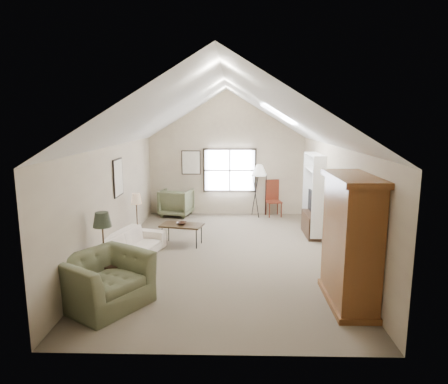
{
  "coord_description": "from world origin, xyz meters",
  "views": [
    {
      "loc": [
        0.22,
        -8.84,
        3.12
      ],
      "look_at": [
        0.0,
        0.4,
        1.4
      ],
      "focal_mm": 32.0,
      "sensor_mm": 36.0,
      "label": 1
    }
  ],
  "objects_px": {
    "side_table": "(113,276)",
    "side_chair": "(274,198)",
    "armchair_near": "(104,281)",
    "armchair_far": "(177,202)",
    "armoire": "(351,241)",
    "sofa": "(130,246)",
    "coffee_table": "(182,235)"
  },
  "relations": [
    {
      "from": "armoire",
      "to": "armchair_near",
      "type": "height_order",
      "value": "armoire"
    },
    {
      "from": "side_table",
      "to": "side_chair",
      "type": "distance_m",
      "value": 6.66
    },
    {
      "from": "armchair_near",
      "to": "side_chair",
      "type": "relative_size",
      "value": 1.16
    },
    {
      "from": "armoire",
      "to": "armchair_far",
      "type": "distance_m",
      "value": 7.21
    },
    {
      "from": "side_table",
      "to": "armchair_far",
      "type": "bearing_deg",
      "value": 86.19
    },
    {
      "from": "sofa",
      "to": "armchair_far",
      "type": "bearing_deg",
      "value": 9.12
    },
    {
      "from": "sofa",
      "to": "side_table",
      "type": "height_order",
      "value": "sofa"
    },
    {
      "from": "sofa",
      "to": "armchair_far",
      "type": "xyz_separation_m",
      "value": [
        0.48,
        4.06,
        0.14
      ]
    },
    {
      "from": "sofa",
      "to": "armchair_far",
      "type": "height_order",
      "value": "armchair_far"
    },
    {
      "from": "sofa",
      "to": "armchair_near",
      "type": "height_order",
      "value": "armchair_near"
    },
    {
      "from": "armchair_near",
      "to": "side_chair",
      "type": "distance_m",
      "value": 7.19
    },
    {
      "from": "armoire",
      "to": "armchair_near",
      "type": "bearing_deg",
      "value": -177.24
    },
    {
      "from": "sofa",
      "to": "armchair_near",
      "type": "distance_m",
      "value": 2.25
    },
    {
      "from": "armchair_near",
      "to": "armoire",
      "type": "bearing_deg",
      "value": -53.31
    },
    {
      "from": "armoire",
      "to": "sofa",
      "type": "xyz_separation_m",
      "value": [
        -4.26,
        2.04,
        -0.8
      ]
    },
    {
      "from": "armchair_near",
      "to": "armchair_far",
      "type": "distance_m",
      "value": 6.31
    },
    {
      "from": "armchair_near",
      "to": "side_table",
      "type": "xyz_separation_m",
      "value": [
        -0.05,
        0.64,
        -0.18
      ]
    },
    {
      "from": "armchair_near",
      "to": "side_table",
      "type": "distance_m",
      "value": 0.67
    },
    {
      "from": "armoire",
      "to": "armchair_far",
      "type": "height_order",
      "value": "armoire"
    },
    {
      "from": "armoire",
      "to": "coffee_table",
      "type": "distance_m",
      "value": 4.56
    },
    {
      "from": "sofa",
      "to": "side_chair",
      "type": "relative_size",
      "value": 1.77
    },
    {
      "from": "armchair_near",
      "to": "armchair_far",
      "type": "xyz_separation_m",
      "value": [
        0.33,
        6.3,
        -0.0
      ]
    },
    {
      "from": "armoire",
      "to": "armchair_far",
      "type": "xyz_separation_m",
      "value": [
        -3.79,
        6.1,
        -0.66
      ]
    },
    {
      "from": "armchair_far",
      "to": "side_table",
      "type": "bearing_deg",
      "value": 99.19
    },
    {
      "from": "coffee_table",
      "to": "side_table",
      "type": "xyz_separation_m",
      "value": [
        -0.93,
        -2.66,
        -0.0
      ]
    },
    {
      "from": "coffee_table",
      "to": "side_chair",
      "type": "relative_size",
      "value": 0.87
    },
    {
      "from": "armchair_near",
      "to": "sofa",
      "type": "bearing_deg",
      "value": 37.66
    },
    {
      "from": "armoire",
      "to": "side_chair",
      "type": "xyz_separation_m",
      "value": [
        -0.66,
        6.1,
        -0.52
      ]
    },
    {
      "from": "sofa",
      "to": "side_chair",
      "type": "xyz_separation_m",
      "value": [
        3.6,
        4.06,
        0.28
      ]
    },
    {
      "from": "armoire",
      "to": "side_table",
      "type": "xyz_separation_m",
      "value": [
        -4.16,
        0.44,
        -0.84
      ]
    },
    {
      "from": "armchair_far",
      "to": "coffee_table",
      "type": "distance_m",
      "value": 3.06
    },
    {
      "from": "sofa",
      "to": "armchair_near",
      "type": "xyz_separation_m",
      "value": [
        0.15,
        -2.24,
        0.14
      ]
    }
  ]
}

